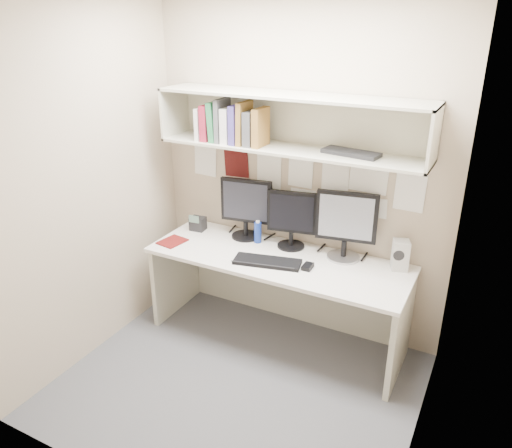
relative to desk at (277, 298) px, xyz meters
The scene contains 19 objects.
floor 0.75m from the desk, 90.00° to the right, with size 2.40×2.00×0.01m, color #4C4C51.
wall_back 1.00m from the desk, 90.00° to the left, with size 2.40×0.02×2.60m, color tan.
wall_front 1.90m from the desk, 90.00° to the right, with size 2.40×0.02×2.60m, color tan.
wall_left 1.65m from the desk, 151.57° to the right, with size 0.02×2.00×2.60m, color tan.
wall_right 1.65m from the desk, 28.43° to the right, with size 0.02×2.00×2.60m, color tan.
desk is the anchor object (origin of this frame).
overhead_hutch 1.37m from the desk, 90.00° to the left, with size 2.00×0.38×0.40m.
pinned_papers 0.95m from the desk, 90.00° to the left, with size 1.92×0.01×0.48m, color white, non-canonical shape.
monitor_left 0.78m from the desk, 150.83° to the left, with size 0.43×0.23×0.50m.
monitor_center 0.65m from the desk, 86.30° to the left, with size 0.39×0.22×0.46m.
monitor_right 0.81m from the desk, 26.17° to the left, with size 0.45×0.25×0.52m.
keyboard 0.40m from the desk, 100.59° to the right, with size 0.50×0.18×0.02m, color black.
mouse 0.47m from the desk, 14.86° to the right, with size 0.06×0.10×0.03m, color black.
speaker 1.01m from the desk, 14.83° to the left, with size 0.14×0.15×0.22m.
blue_bottle 0.55m from the desk, 147.45° to the left, with size 0.06×0.06×0.19m.
maroon_notebook 0.96m from the desk, 169.88° to the right, with size 0.17×0.21×0.01m, color #5F1110.
desk_phone 0.94m from the desk, 169.58° to the left, with size 0.13×0.12×0.15m.
book_stack 1.39m from the desk, 166.64° to the left, with size 0.54×0.20×0.32m.
hutch_tray 1.28m from the desk, 20.96° to the left, with size 0.40×0.15×0.03m, color black.
Camera 1 is at (1.42, -2.44, 2.43)m, focal length 35.00 mm.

